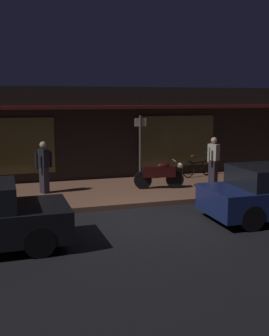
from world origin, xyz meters
name	(u,v)px	position (x,y,z in m)	size (l,w,h in m)	color
ground_plane	(138,218)	(0.00, 0.00, 0.00)	(60.00, 60.00, 0.00)	black
sidewalk_slab	(111,192)	(0.00, 3.00, 0.07)	(18.00, 4.00, 0.15)	brown
storefront_building	(90,133)	(0.00, 6.39, 1.80)	(18.00, 3.30, 3.60)	black
motorcycle	(160,174)	(1.64, 2.70, 0.65)	(1.69, 0.61, 0.97)	black
bicycle_parked	(198,167)	(3.85, 4.33, 0.51)	(1.58, 0.62, 0.91)	black
person_photographer	(44,166)	(-2.16, 3.17, 1.03)	(0.59, 0.44, 1.67)	#28232D
person_bystander	(213,159)	(3.73, 2.87, 1.03)	(0.60, 0.43, 1.67)	#28232D
sign_post	(140,144)	(1.49, 4.38, 1.51)	(0.44, 0.09, 2.40)	#47474C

